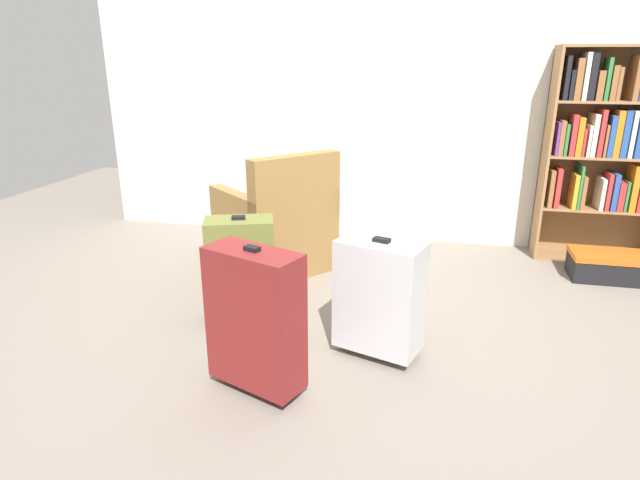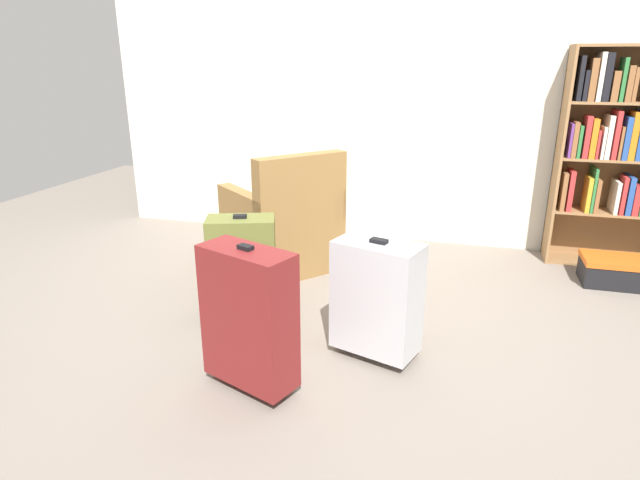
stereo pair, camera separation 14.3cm
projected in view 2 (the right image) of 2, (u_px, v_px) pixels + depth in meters
name	position (u px, v px, depth m)	size (l,w,h in m)	color
ground_plane	(325.00, 334.00, 3.08)	(8.54, 8.54, 0.00)	slate
back_wall	(384.00, 87.00, 4.40)	(4.88, 0.10, 2.60)	beige
bookshelf	(621.00, 148.00, 3.89)	(0.87, 0.29, 1.62)	olive
armchair	(284.00, 227.00, 3.99)	(0.99, 0.99, 0.90)	olive
mug	(349.00, 273.00, 3.84)	(0.12, 0.08, 0.10)	#1E7F4C
storage_box	(619.00, 271.00, 3.73)	(0.50, 0.31, 0.20)	black
suitcase_silver	(377.00, 297.00, 2.75)	(0.49, 0.36, 0.66)	#B7BABF
suitcase_dark_red	(249.00, 317.00, 2.46)	(0.50, 0.35, 0.73)	maroon
suitcase_olive	(242.00, 266.00, 3.15)	(0.44, 0.33, 0.67)	brown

